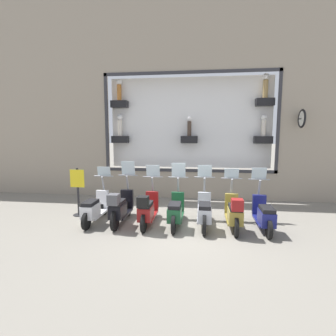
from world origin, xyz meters
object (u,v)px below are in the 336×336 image
scooter_silver_2 (204,212)px  scooter_green_3 (176,211)px  scooter_olive_1 (234,213)px  scooter_white_6 (94,209)px  scooter_navy_0 (264,215)px  scooter_red_4 (147,209)px  scooter_black_5 (120,208)px  shop_sign_post (78,190)px

scooter_silver_2 → scooter_green_3: size_ratio=1.00×
scooter_olive_1 → scooter_white_6: 3.93m
scooter_silver_2 → scooter_white_6: size_ratio=1.01×
scooter_navy_0 → scooter_white_6: scooter_navy_0 is taller
scooter_white_6 → scooter_olive_1: bearing=-90.9°
scooter_olive_1 → scooter_white_6: size_ratio=1.00×
scooter_red_4 → scooter_black_5: scooter_black_5 is taller
scooter_navy_0 → scooter_white_6: size_ratio=1.00×
scooter_black_5 → scooter_white_6: size_ratio=1.01×
scooter_silver_2 → scooter_navy_0: bearing=-90.2°
scooter_olive_1 → scooter_silver_2: 0.79m
shop_sign_post → scooter_navy_0: bearing=-96.1°
scooter_navy_0 → scooter_black_5: size_ratio=0.99×
scooter_navy_0 → scooter_red_4: size_ratio=1.00×
scooter_olive_1 → scooter_black_5: (0.01, 3.14, 0.02)m
shop_sign_post → scooter_red_4: bearing=-105.5°
scooter_olive_1 → scooter_green_3: 1.57m
scooter_white_6 → scooter_black_5: bearing=-93.3°
scooter_olive_1 → shop_sign_post: scooter_olive_1 is taller
scooter_navy_0 → scooter_olive_1: scooter_navy_0 is taller
scooter_green_3 → scooter_white_6: (-0.01, 2.36, -0.01)m
scooter_green_3 → scooter_white_6: size_ratio=1.00×
scooter_olive_1 → scooter_black_5: size_ratio=0.99×
scooter_olive_1 → shop_sign_post: size_ratio=1.19×
scooter_black_5 → scooter_navy_0: bearing=-89.3°
scooter_white_6 → shop_sign_post: bearing=52.7°
scooter_black_5 → shop_sign_post: scooter_black_5 is taller
scooter_black_5 → scooter_white_6: (0.05, 0.79, -0.07)m
scooter_navy_0 → scooter_olive_1: bearing=94.4°
scooter_navy_0 → scooter_silver_2: scooter_silver_2 is taller
shop_sign_post → scooter_green_3: bearing=-100.6°
scooter_silver_2 → scooter_white_6: bearing=90.1°
scooter_navy_0 → scooter_olive_1: 0.79m
scooter_navy_0 → scooter_black_5: bearing=90.7°
scooter_silver_2 → scooter_green_3: scooter_green_3 is taller
scooter_navy_0 → shop_sign_post: 5.54m
scooter_red_4 → scooter_black_5: bearing=89.1°
scooter_green_3 → shop_sign_post: size_ratio=1.19×
scooter_navy_0 → scooter_red_4: (-0.06, 3.14, 0.05)m
scooter_silver_2 → scooter_white_6: 3.14m
scooter_green_3 → scooter_white_6: bearing=90.2°
scooter_green_3 → scooter_red_4: bearing=94.7°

